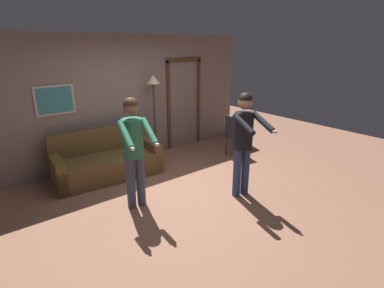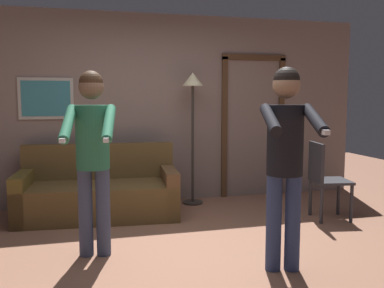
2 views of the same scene
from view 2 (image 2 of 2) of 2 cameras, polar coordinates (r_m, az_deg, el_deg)
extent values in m
plane|color=#94624B|center=(4.15, -1.73, -14.42)|extent=(12.00, 12.00, 0.00)
cube|color=gray|center=(5.98, -6.41, 4.65)|extent=(6.40, 0.06, 2.60)
cube|color=#B7B2A8|center=(5.88, -18.87, 5.76)|extent=(0.69, 0.02, 0.54)
cube|color=teal|center=(5.87, -18.88, 5.76)|extent=(0.61, 0.01, 0.46)
cube|color=#4C331E|center=(6.22, 4.34, 2.15)|extent=(0.08, 0.04, 2.04)
cube|color=#4C331E|center=(6.57, 11.78, 2.26)|extent=(0.08, 0.04, 2.04)
cube|color=#4C331E|center=(6.39, 8.30, 11.37)|extent=(0.98, 0.04, 0.08)
cube|color=brown|center=(5.39, -12.34, -7.35)|extent=(1.97, 1.01, 0.42)
cube|color=brown|center=(5.66, -12.29, -2.22)|extent=(1.90, 0.30, 0.45)
cube|color=brown|center=(5.48, -21.54, -6.57)|extent=(0.23, 0.86, 0.58)
cube|color=brown|center=(5.40, -3.04, -6.31)|extent=(0.23, 0.86, 0.58)
cylinder|color=#332D28|center=(5.98, 0.10, -7.79)|extent=(0.28, 0.28, 0.02)
cylinder|color=#332D28|center=(5.84, 0.10, -0.08)|extent=(0.04, 0.04, 1.59)
cone|color=#F9EAB7|center=(5.81, 0.10, 8.64)|extent=(0.28, 0.28, 0.18)
cylinder|color=#3E4865|center=(4.11, -14.00, -8.85)|extent=(0.13, 0.13, 0.82)
cylinder|color=#3E4865|center=(4.09, -11.76, -8.87)|extent=(0.13, 0.13, 0.82)
cylinder|color=#286B4C|center=(3.98, -13.13, 0.90)|extent=(0.30, 0.30, 0.58)
sphere|color=brown|center=(3.96, -13.30, 7.42)|extent=(0.22, 0.22, 0.22)
sphere|color=#382314|center=(3.96, -13.31, 7.99)|extent=(0.21, 0.21, 0.21)
cylinder|color=#286B4C|center=(3.77, -16.19, 2.66)|extent=(0.17, 0.50, 0.32)
cube|color=white|center=(3.56, -16.79, 0.51)|extent=(0.06, 0.15, 0.04)
cylinder|color=#286B4C|center=(3.72, -11.03, 2.75)|extent=(0.17, 0.50, 0.32)
cube|color=white|center=(3.51, -11.33, 0.58)|extent=(0.06, 0.15, 0.04)
cylinder|color=navy|center=(3.74, 10.84, -10.28)|extent=(0.13, 0.13, 0.82)
cylinder|color=navy|center=(3.77, 13.27, -10.19)|extent=(0.13, 0.13, 0.82)
cylinder|color=black|center=(3.62, 12.31, 0.50)|extent=(0.30, 0.30, 0.58)
sphere|color=#9E7556|center=(3.60, 12.49, 7.71)|extent=(0.23, 0.23, 0.23)
sphere|color=black|center=(3.60, 12.50, 8.34)|extent=(0.21, 0.21, 0.21)
cylinder|color=black|center=(3.33, 10.41, 3.25)|extent=(0.22, 0.52, 0.24)
cylinder|color=black|center=(3.41, 16.06, 3.17)|extent=(0.22, 0.52, 0.24)
cube|color=white|center=(3.18, 17.23, 1.55)|extent=(0.08, 0.16, 0.04)
cylinder|color=#2D2D33|center=(5.37, 20.48, -7.50)|extent=(0.04, 0.04, 0.45)
cylinder|color=#2D2D33|center=(5.69, 18.93, -6.67)|extent=(0.04, 0.04, 0.45)
cylinder|color=#2D2D33|center=(5.23, 16.88, -7.74)|extent=(0.04, 0.04, 0.45)
cylinder|color=#2D2D33|center=(5.56, 15.51, -6.87)|extent=(0.04, 0.04, 0.45)
cube|color=#2D2D33|center=(5.41, 18.04, -4.71)|extent=(0.49, 0.49, 0.03)
cube|color=#2D2D33|center=(5.30, 16.23, -2.24)|extent=(0.11, 0.42, 0.45)
camera|label=1|loc=(2.04, -102.33, 26.79)|focal=28.00mm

